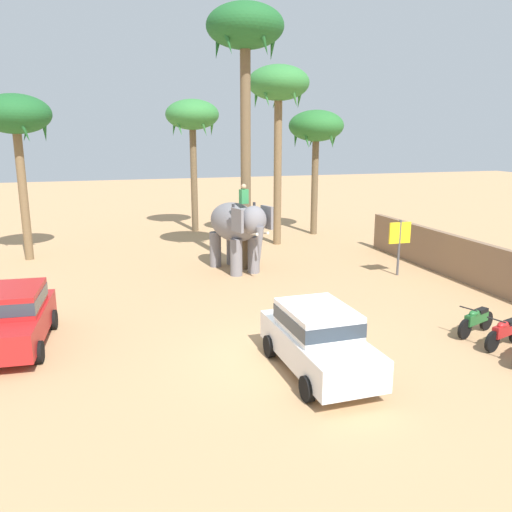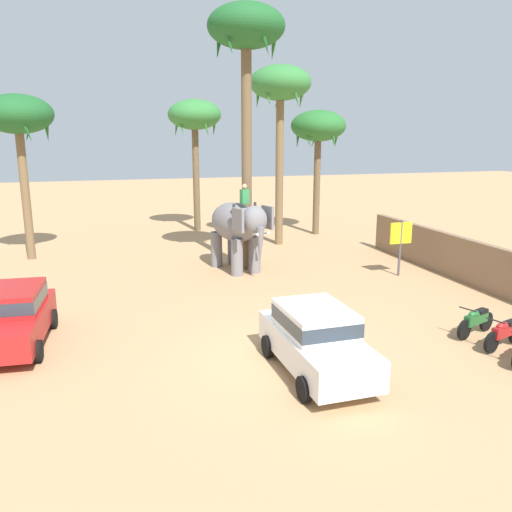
{
  "view_description": "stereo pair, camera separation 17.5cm",
  "coord_description": "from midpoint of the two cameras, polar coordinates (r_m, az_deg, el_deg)",
  "views": [
    {
      "loc": [
        -4.69,
        -12.05,
        5.88
      ],
      "look_at": [
        0.74,
        5.41,
        1.6
      ],
      "focal_mm": 36.42,
      "sensor_mm": 36.0,
      "label": 1
    },
    {
      "loc": [
        -4.53,
        -12.1,
        5.88
      ],
      "look_at": [
        0.74,
        5.41,
        1.6
      ],
      "focal_mm": 36.42,
      "sensor_mm": 36.0,
      "label": 2
    }
  ],
  "objects": [
    {
      "name": "motorcycle_fourth_in_row",
      "position": [
        17.0,
        22.76,
        -6.47
      ],
      "size": [
        1.72,
        0.8,
        0.94
      ],
      "color": "black",
      "rests_on": "ground"
    },
    {
      "name": "palm_tree_behind_elephant",
      "position": [
        32.44,
        -7.17,
        14.77
      ],
      "size": [
        3.2,
        3.2,
        7.97
      ],
      "color": "brown",
      "rests_on": "ground"
    },
    {
      "name": "compound_wall",
      "position": [
        21.98,
        23.4,
        -1.02
      ],
      "size": [
        0.3,
        16.0,
        1.8
      ],
      "primitive_type": "cube",
      "color": "#84664C",
      "rests_on": "ground"
    },
    {
      "name": "car_sedan_foreground",
      "position": [
        13.25,
        6.45,
        -8.85
      ],
      "size": [
        1.92,
        4.12,
        1.7
      ],
      "color": "white",
      "rests_on": "ground"
    },
    {
      "name": "car_parked_far_side",
      "position": [
        16.21,
        -25.42,
        -5.93
      ],
      "size": [
        2.12,
        4.22,
        1.7
      ],
      "color": "red",
      "rests_on": "ground"
    },
    {
      "name": "palm_tree_near_hut",
      "position": [
        31.25,
        6.46,
        13.69
      ],
      "size": [
        3.2,
        3.2,
        7.29
      ],
      "color": "brown",
      "rests_on": "ground"
    },
    {
      "name": "signboard_yellow",
      "position": [
        22.72,
        15.28,
        2.07
      ],
      "size": [
        1.0,
        0.1,
        2.4
      ],
      "color": "#4C4C51",
      "rests_on": "ground"
    },
    {
      "name": "palm_tree_far_back",
      "position": [
        22.99,
        -1.44,
        22.74
      ],
      "size": [
        3.2,
        3.2,
        11.09
      ],
      "color": "brown",
      "rests_on": "ground"
    },
    {
      "name": "motorcycle_mid_row",
      "position": [
        16.33,
        25.39,
        -7.52
      ],
      "size": [
        1.75,
        0.73,
        0.94
      ],
      "color": "black",
      "rests_on": "ground"
    },
    {
      "name": "palm_tree_left_of_road",
      "position": [
        28.18,
        2.29,
        17.82
      ],
      "size": [
        3.2,
        3.2,
        9.4
      ],
      "color": "brown",
      "rests_on": "ground"
    },
    {
      "name": "elephant_with_mahout",
      "position": [
        22.63,
        -2.35,
        3.27
      ],
      "size": [
        2.45,
        4.02,
        3.88
      ],
      "color": "slate",
      "rests_on": "ground"
    },
    {
      "name": "ground_plane",
      "position": [
        14.2,
        3.35,
        -11.31
      ],
      "size": [
        120.0,
        120.0,
        0.0
      ],
      "primitive_type": "plane",
      "color": "tan"
    },
    {
      "name": "palm_tree_leaning_seaward",
      "position": [
        26.84,
        -25.08,
        13.51
      ],
      "size": [
        3.2,
        3.2,
        7.71
      ],
      "color": "brown",
      "rests_on": "ground"
    }
  ]
}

